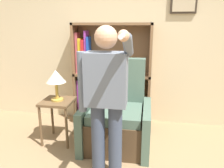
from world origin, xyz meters
The scene contains 6 objects.
wall_back centered at (0.01, 2.03, 1.40)m, with size 8.00×0.11×2.80m.
bookcase centered at (-0.33, 1.87, 0.82)m, with size 1.31×0.28×1.71m.
armchair centered at (0.02, 1.14, 0.38)m, with size 0.94×0.87×1.21m.
person_standing centered at (0.01, 0.41, 0.96)m, with size 0.57×0.78×1.68m.
side_table centered at (-0.83, 1.07, 0.52)m, with size 0.44×0.44×0.64m.
table_lamp centered at (-0.83, 1.07, 0.96)m, with size 0.27×0.27×0.44m.
Camera 1 is at (0.42, -1.71, 1.68)m, focal length 35.00 mm.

